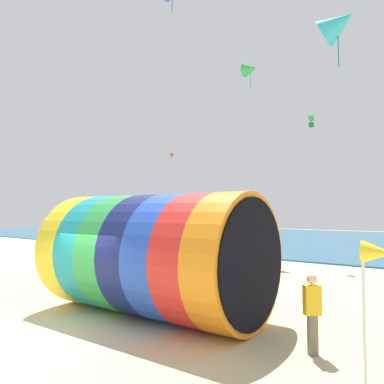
{
  "coord_description": "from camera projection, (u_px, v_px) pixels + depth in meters",
  "views": [
    {
      "loc": [
        8.99,
        -6.15,
        3.14
      ],
      "look_at": [
        0.98,
        4.27,
        3.84
      ],
      "focal_mm": 35.0,
      "sensor_mm": 36.0,
      "label": 1
    }
  ],
  "objects": [
    {
      "name": "sea",
      "position": [
        372.0,
        241.0,
        39.17
      ],
      "size": [
        120.0,
        40.0,
        0.1
      ],
      "primitive_type": "cube",
      "color": "#236084",
      "rests_on": "ground"
    },
    {
      "name": "kite_green_delta",
      "position": [
        250.0,
        69.0,
        26.71
      ],
      "size": [
        1.16,
        1.07,
        1.94
      ],
      "color": "green"
    },
    {
      "name": "giant_inflatable_tube",
      "position": [
        153.0,
        254.0,
        11.46
      ],
      "size": [
        6.97,
        3.85,
        3.68
      ],
      "color": "yellow",
      "rests_on": "ground"
    },
    {
      "name": "kite_green_box",
      "position": [
        311.0,
        121.0,
        22.99
      ],
      "size": [
        0.28,
        0.28,
        0.74
      ],
      "color": "green"
    },
    {
      "name": "ground_plane",
      "position": [
        68.0,
        327.0,
        10.17
      ],
      "size": [
        120.0,
        120.0,
        0.0
      ],
      "primitive_type": "plane",
      "color": "#CCBA8C"
    },
    {
      "name": "kite_handler",
      "position": [
        312.0,
        313.0,
        8.28
      ],
      "size": [
        0.41,
        0.41,
        1.77
      ],
      "color": "#726651",
      "rests_on": "ground"
    },
    {
      "name": "kite_cyan_delta",
      "position": [
        338.0,
        25.0,
        11.05
      ],
      "size": [
        1.32,
        1.03,
        1.91
      ],
      "color": "#2DB2C6"
    },
    {
      "name": "beach_flag",
      "position": [
        376.0,
        260.0,
        5.8
      ],
      "size": [
        0.47,
        0.36,
        2.7
      ],
      "color": "silver",
      "rests_on": "ground"
    },
    {
      "name": "kite_red_parafoil",
      "position": [
        172.0,
        154.0,
        26.71
      ],
      "size": [
        0.58,
        0.75,
        0.37
      ],
      "color": "red"
    }
  ]
}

